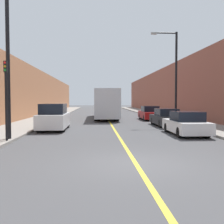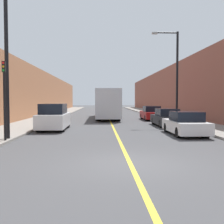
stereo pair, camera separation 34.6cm
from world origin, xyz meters
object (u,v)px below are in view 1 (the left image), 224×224
object	(u,v)px
car_right_far	(150,114)
street_lamp_left	(11,50)
traffic_light	(6,97)
parked_suv_left	(54,118)
bus	(105,103)
street_lamp_right	(174,72)
car_right_near	(186,124)
car_right_mid	(166,118)

from	to	relation	value
car_right_far	street_lamp_left	distance (m)	17.88
car_right_far	traffic_light	xyz separation A→B (m)	(-10.26, -14.81, 1.61)
street_lamp_left	traffic_light	distance (m)	2.56
street_lamp_left	car_right_far	bearing A→B (deg)	54.24
parked_suv_left	car_right_far	size ratio (longest dim) A/B	1.01
bus	street_lamp_right	xyz separation A→B (m)	(5.91, -7.36, 2.93)
parked_suv_left	car_right_near	distance (m)	9.17
car_right_mid	traffic_light	world-z (taller)	traffic_light
street_lamp_right	bus	bearing A→B (deg)	128.79
street_lamp_left	street_lamp_right	size ratio (longest dim) A/B	1.01
street_lamp_right	traffic_light	size ratio (longest dim) A/B	2.05
car_right_mid	traffic_light	size ratio (longest dim) A/B	1.17
bus	car_right_mid	world-z (taller)	bus
car_right_near	street_lamp_left	size ratio (longest dim) A/B	0.52
car_right_far	street_lamp_right	size ratio (longest dim) A/B	0.55
parked_suv_left	street_lamp_right	size ratio (longest dim) A/B	0.56
car_right_far	street_lamp_left	xyz separation A→B (m)	(-10.17, -14.13, 4.07)
bus	street_lamp_right	bearing A→B (deg)	-51.21
car_right_near	car_right_mid	world-z (taller)	car_right_mid
parked_suv_left	traffic_light	world-z (taller)	traffic_light
bus	car_right_mid	xyz separation A→B (m)	(4.65, -9.35, -1.11)
traffic_light	parked_suv_left	bearing A→B (deg)	76.37
parked_suv_left	car_right_far	world-z (taller)	parked_suv_left
car_right_far	street_lamp_right	xyz separation A→B (m)	(1.20, -4.78, 4.01)
parked_suv_left	street_lamp_left	bearing A→B (deg)	-104.47
bus	car_right_near	world-z (taller)	bus
bus	car_right_far	world-z (taller)	bus
street_lamp_left	traffic_light	world-z (taller)	street_lamp_left
street_lamp_left	street_lamp_right	bearing A→B (deg)	39.40
car_right_mid	street_lamp_right	xyz separation A→B (m)	(1.26, 2.00, 4.04)
car_right_near	street_lamp_right	distance (m)	8.53
bus	street_lamp_left	bearing A→B (deg)	-108.11
bus	parked_suv_left	distance (m)	12.35
street_lamp_left	traffic_light	xyz separation A→B (m)	(-0.09, -0.68, -2.47)
street_lamp_left	bus	bearing A→B (deg)	71.89
car_right_near	parked_suv_left	bearing A→B (deg)	160.00
car_right_near	street_lamp_right	size ratio (longest dim) A/B	0.53
parked_suv_left	street_lamp_right	xyz separation A→B (m)	(10.06, 4.24, 3.82)
car_right_near	traffic_light	xyz separation A→B (m)	(-10.02, -2.65, 1.63)
car_right_near	car_right_far	bearing A→B (deg)	88.86
car_right_near	traffic_light	world-z (taller)	traffic_light
parked_suv_left	car_right_far	bearing A→B (deg)	45.54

